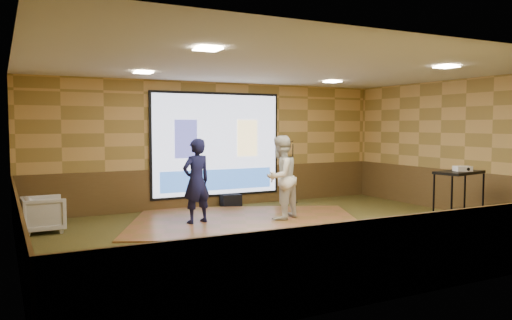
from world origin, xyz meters
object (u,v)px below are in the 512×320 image
player_left (196,181)px  projector (463,169)px  mic_stand (291,183)px  projector_screen (217,146)px  banquet_chair (44,214)px  duffel_bag (231,200)px  player_right (281,177)px  av_table (459,186)px  dance_floor (246,221)px

player_left → projector: (4.51, -2.55, 0.26)m
player_left → mic_stand: 3.48m
projector_screen → player_left: size_ratio=1.98×
banquet_chair → duffel_bag: bearing=-77.8°
player_right → banquet_chair: 4.60m
av_table → projector: 0.36m
mic_stand → banquet_chair: bearing=-149.4°
av_table → banquet_chair: size_ratio=1.47×
mic_stand → banquet_chair: 5.94m
projector_screen → av_table: size_ratio=3.07×
player_right → projector_screen: bearing=-105.2°
av_table → projector: projector is taller
dance_floor → player_left: player_left is taller
projector_screen → player_right: bearing=-78.7°
projector → mic_stand: (-1.40, 4.08, -0.64)m
duffel_bag → player_right: bearing=-85.0°
banquet_chair → duffel_bag: size_ratio=1.55×
projector → mic_stand: 4.36m
player_right → banquet_chair: size_ratio=2.35×
projector_screen → dance_floor: size_ratio=0.73×
duffel_bag → dance_floor: bearing=-105.4°
mic_stand → duffel_bag: size_ratio=3.39×
dance_floor → player_right: bearing=-14.8°
projector_screen → av_table: bearing=-53.3°
banquet_chair → duffel_bag: 4.41m
banquet_chair → player_right: bearing=-104.7°
av_table → mic_stand: (-1.39, 4.01, -0.29)m
projector → duffel_bag: size_ratio=0.62×
projector_screen → player_right: projector_screen is taller
player_right → banquet_chair: player_right is taller
av_table → mic_stand: mic_stand is taller
player_left → projector: size_ratio=5.68×
av_table → banquet_chair: (-7.25, 3.10, -0.45)m
player_right → duffel_bag: 2.23m
duffel_bag → mic_stand: bearing=-6.1°
projector → banquet_chair: bearing=-179.7°
dance_floor → projector: bearing=-33.6°
player_left → projector: player_left is taller
player_right → av_table: size_ratio=1.60×
player_left → banquet_chair: bearing=-25.9°
av_table → projector: bearing=-74.7°
player_right → mic_stand: (1.41, 1.92, -0.40)m
player_right → dance_floor: bearing=-41.4°
mic_stand → banquet_chair: mic_stand is taller
player_left → dance_floor: bearing=154.9°
player_right → av_table: player_right is taller
player_right → projector: size_ratio=5.86×
banquet_chair → av_table: bearing=-115.1°
projector_screen → player_left: (-1.24, -1.88, -0.60)m
dance_floor → projector: size_ratio=15.50×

